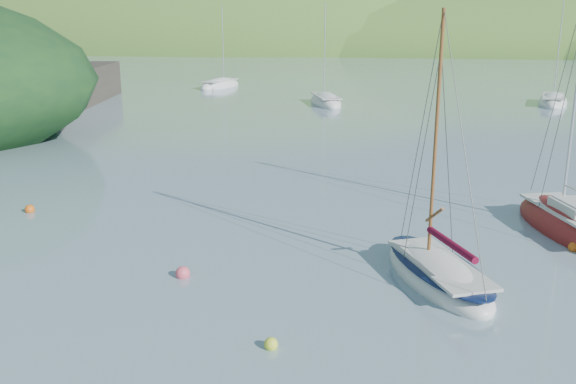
% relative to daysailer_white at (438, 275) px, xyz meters
% --- Properties ---
extents(ground, '(700.00, 700.00, 0.00)m').
position_rel_daysailer_white_xyz_m(ground, '(-5.63, -5.04, -0.22)').
color(ground, slate).
rests_on(ground, ground).
extents(shoreline_hills, '(690.00, 135.00, 56.00)m').
position_rel_daysailer_white_xyz_m(shoreline_hills, '(-15.29, 167.39, -0.22)').
color(shoreline_hills, '#366325').
rests_on(shoreline_hills, ground).
extents(daysailer_white, '(4.62, 6.50, 9.41)m').
position_rel_daysailer_white_xyz_m(daysailer_white, '(0.00, 0.00, 0.00)').
color(daysailer_white, silver).
rests_on(daysailer_white, ground).
extents(sloop_red, '(4.69, 7.88, 11.03)m').
position_rel_daysailer_white_xyz_m(sloop_red, '(5.58, 5.92, -0.00)').
color(sloop_red, maroon).
rests_on(sloop_red, ground).
extents(distant_sloop_a, '(4.89, 7.81, 10.52)m').
position_rel_daysailer_white_xyz_m(distant_sloop_a, '(-8.98, 41.90, -0.04)').
color(distant_sloop_a, silver).
rests_on(distant_sloop_a, ground).
extents(distant_sloop_b, '(4.07, 7.83, 10.63)m').
position_rel_daysailer_white_xyz_m(distant_sloop_b, '(12.84, 45.80, -0.03)').
color(distant_sloop_b, silver).
rests_on(distant_sloop_b, ground).
extents(distant_sloop_c, '(4.55, 7.78, 10.49)m').
position_rel_daysailer_white_xyz_m(distant_sloop_c, '(-23.28, 54.25, -0.04)').
color(distant_sloop_c, silver).
rests_on(distant_sloop_c, ground).
extents(mooring_buoys, '(23.28, 10.34, 0.50)m').
position_rel_daysailer_white_xyz_m(mooring_buoys, '(-7.00, 0.70, -0.10)').
color(mooring_buoys, '#CFE031').
rests_on(mooring_buoys, ground).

